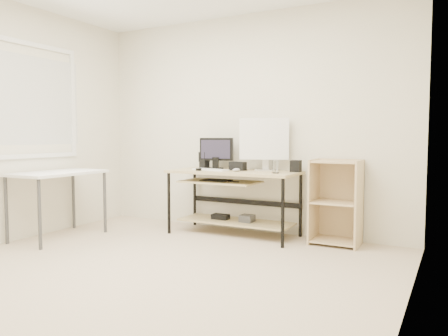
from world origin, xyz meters
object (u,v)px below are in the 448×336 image
object	(u,v)px
desk	(232,189)
white_imac	(264,140)
side_table	(58,179)
audio_controller	(216,163)
shelf_unit	(337,202)
black_monitor	(216,151)

from	to	relation	value
desk	white_imac	size ratio (longest dim) A/B	2.48
side_table	white_imac	xyz separation A→B (m)	(1.98, 1.23, 0.43)
audio_controller	side_table	bearing A→B (deg)	-157.86
shelf_unit	audio_controller	bearing A→B (deg)	-176.84
shelf_unit	audio_controller	distance (m)	1.49
black_monitor	audio_controller	distance (m)	0.16
black_monitor	shelf_unit	bearing A→B (deg)	-12.88
black_monitor	audio_controller	bearing A→B (deg)	-82.26
black_monitor	side_table	bearing A→B (deg)	-152.24
side_table	audio_controller	size ratio (longest dim) A/B	6.81
side_table	black_monitor	distance (m)	1.85
desk	shelf_unit	xyz separation A→B (m)	(1.18, 0.16, -0.09)
desk	side_table	distance (m)	1.97
black_monitor	audio_controller	xyz separation A→B (m)	(0.02, -0.06, -0.14)
side_table	black_monitor	world-z (taller)	black_monitor
desk	white_imac	xyz separation A→B (m)	(0.33, 0.17, 0.56)
side_table	shelf_unit	bearing A→B (deg)	23.33
black_monitor	white_imac	bearing A→B (deg)	-11.22
black_monitor	white_imac	world-z (taller)	white_imac
audio_controller	shelf_unit	bearing A→B (deg)	-14.01
desk	audio_controller	distance (m)	0.39
side_table	desk	bearing A→B (deg)	32.65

